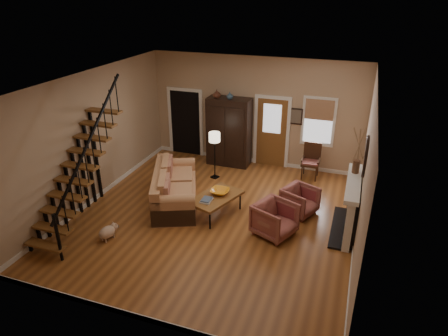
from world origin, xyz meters
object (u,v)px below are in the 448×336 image
(sofa, at_px, (175,187))
(coffee_table, at_px, (216,205))
(armchair_left, at_px, (275,219))
(floor_lamp, at_px, (215,156))
(armchair_right, at_px, (300,201))
(armoire, at_px, (229,132))
(side_chair, at_px, (311,162))

(sofa, height_order, coffee_table, sofa)
(armchair_left, xyz_separation_m, floor_lamp, (-2.28, 2.28, 0.31))
(armchair_right, distance_m, floor_lamp, 2.93)
(armoire, xyz_separation_m, armchair_left, (2.22, -3.39, -0.67))
(armoire, relative_size, armchair_left, 2.49)
(sofa, relative_size, armchair_left, 2.83)
(armoire, height_order, sofa, armoire)
(armchair_left, height_order, side_chair, side_chair)
(armchair_left, relative_size, floor_lamp, 0.61)
(armchair_right, distance_m, side_chair, 2.10)
(armoire, distance_m, floor_lamp, 1.16)
(armoire, distance_m, armchair_right, 3.54)
(side_chair, bearing_deg, sofa, -139.43)
(sofa, height_order, floor_lamp, floor_lamp)
(coffee_table, relative_size, armchair_left, 1.58)
(armchair_right, bearing_deg, floor_lamp, 89.66)
(sofa, xyz_separation_m, side_chair, (3.05, 2.61, 0.07))
(side_chair, bearing_deg, armchair_left, -95.85)
(side_chair, bearing_deg, armchair_right, -88.60)
(floor_lamp, distance_m, side_chair, 2.77)
(armchair_left, xyz_separation_m, armchair_right, (0.38, 1.09, -0.04))
(sofa, bearing_deg, floor_lamp, 52.31)
(armoire, relative_size, side_chair, 2.06)
(sofa, distance_m, armchair_right, 3.15)
(coffee_table, height_order, floor_lamp, floor_lamp)
(armoire, relative_size, coffee_table, 1.58)
(side_chair, bearing_deg, armoire, 175.52)
(armchair_right, height_order, side_chair, side_chair)
(armchair_left, height_order, floor_lamp, floor_lamp)
(floor_lamp, bearing_deg, armoire, 87.03)
(armoire, bearing_deg, sofa, -100.10)
(floor_lamp, bearing_deg, sofa, -104.59)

